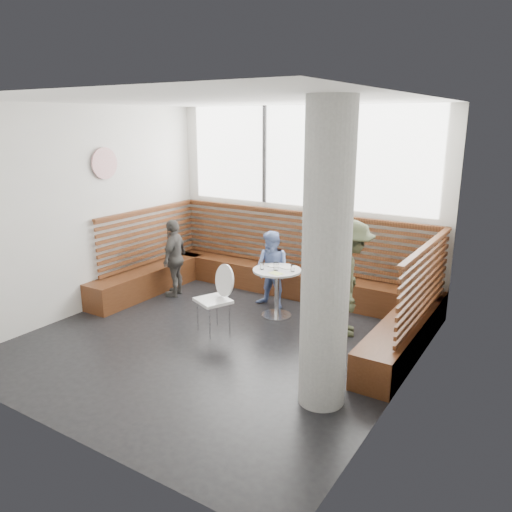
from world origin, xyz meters
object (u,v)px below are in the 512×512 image
Objects in this scene: concrete_column at (326,260)px; cafe_chair at (216,293)px; adult_man at (351,278)px; child_back at (273,270)px; cafe_table at (277,283)px; child_left at (175,258)px.

concrete_column reaches higher than cafe_chair.
adult_man is 1.31× the size of child_back.
cafe_chair is at bearing -116.42° from cafe_table.
concrete_column is at bearing -48.65° from cafe_table.
cafe_chair is 0.73× the size of child_left.
child_back is at bearing 85.75° from child_left.
cafe_table is 1.99m from child_left.
adult_man is 3.18m from child_left.
cafe_table is 0.61× the size of child_back.
concrete_column is 2.38× the size of child_left.
cafe_table is 0.42m from child_back.
cafe_table is 0.78× the size of cafe_chair.
concrete_column reaches higher than child_back.
adult_man is (1.65, 0.93, 0.24)m from cafe_chair.
child_back is at bearing 129.64° from cafe_table.
cafe_chair is at bearing 98.45° from adult_man.
cafe_chair is 0.60× the size of adult_man.
cafe_table is 0.57× the size of child_left.
child_left is (-3.61, 1.76, -0.93)m from concrete_column.
cafe_chair is 1.26m from child_back.
adult_man reaches higher than cafe_chair.
child_back is 0.94× the size of child_left.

